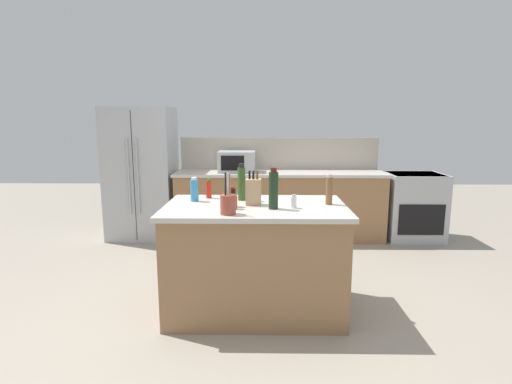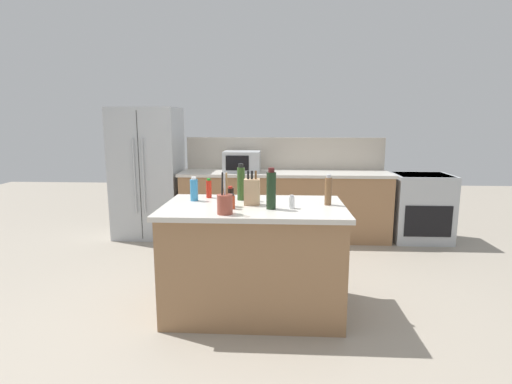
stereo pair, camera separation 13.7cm
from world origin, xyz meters
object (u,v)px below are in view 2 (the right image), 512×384
(soy_sauce_bottle, at_px, (230,197))
(olive_oil_bottle, at_px, (241,183))
(utensil_crock, at_px, (225,203))
(hot_sauce_bottle, at_px, (209,189))
(range_oven, at_px, (420,207))
(knife_block, at_px, (252,192))
(wine_bottle, at_px, (271,190))
(dish_soap_bottle, at_px, (194,190))
(microwave, at_px, (242,162))
(pepper_grinder, at_px, (328,191))
(spice_jar_paprika, at_px, (232,202))
(refrigerator, at_px, (148,173))
(salt_shaker, at_px, (292,202))

(soy_sauce_bottle, height_order, olive_oil_bottle, olive_oil_bottle)
(utensil_crock, xyz_separation_m, hot_sauce_bottle, (-0.23, 0.64, 0.00))
(range_oven, bearing_deg, hot_sauce_bottle, -144.01)
(knife_block, height_order, olive_oil_bottle, olive_oil_bottle)
(soy_sauce_bottle, relative_size, wine_bottle, 0.51)
(wine_bottle, relative_size, olive_oil_bottle, 1.02)
(olive_oil_bottle, bearing_deg, knife_block, -61.13)
(dish_soap_bottle, bearing_deg, microwave, 83.16)
(pepper_grinder, relative_size, olive_oil_bottle, 0.79)
(microwave, xyz_separation_m, wine_bottle, (0.45, -2.33, 0.02))
(range_oven, relative_size, utensil_crock, 2.87)
(utensil_crock, bearing_deg, olive_oil_bottle, 82.27)
(microwave, height_order, spice_jar_paprika, microwave)
(soy_sauce_bottle, height_order, hot_sauce_bottle, hot_sauce_bottle)
(microwave, height_order, hot_sauce_bottle, microwave)
(refrigerator, xyz_separation_m, wine_bottle, (1.79, -2.38, 0.19))
(pepper_grinder, relative_size, wine_bottle, 0.78)
(wine_bottle, bearing_deg, salt_shaker, 11.50)
(microwave, distance_m, spice_jar_paprika, 2.35)
(range_oven, height_order, dish_soap_bottle, dish_soap_bottle)
(microwave, xyz_separation_m, utensil_crock, (0.10, -2.53, -0.06))
(knife_block, xyz_separation_m, soy_sauce_bottle, (-0.17, -0.07, -0.03))
(spice_jar_paprika, height_order, dish_soap_bottle, dish_soap_bottle)
(hot_sauce_bottle, bearing_deg, dish_soap_bottle, -126.77)
(microwave, distance_m, salt_shaker, 2.38)
(knife_block, distance_m, salt_shaker, 0.36)
(refrigerator, relative_size, microwave, 3.63)
(knife_block, height_order, utensil_crock, utensil_crock)
(wine_bottle, bearing_deg, dish_soap_bottle, 156.58)
(wine_bottle, bearing_deg, hot_sauce_bottle, 142.77)
(salt_shaker, distance_m, spice_jar_paprika, 0.49)
(refrigerator, distance_m, range_oven, 3.84)
(dish_soap_bottle, bearing_deg, range_oven, 36.89)
(dish_soap_bottle, bearing_deg, spice_jar_paprika, -39.84)
(microwave, distance_m, knife_block, 2.20)
(knife_block, relative_size, salt_shaker, 2.63)
(microwave, xyz_separation_m, knife_block, (0.28, -2.18, -0.03))
(knife_block, relative_size, dish_soap_bottle, 1.35)
(olive_oil_bottle, distance_m, dish_soap_bottle, 0.42)
(pepper_grinder, bearing_deg, olive_oil_bottle, 167.01)
(range_oven, bearing_deg, dish_soap_bottle, -143.11)
(soy_sauce_bottle, xyz_separation_m, hot_sauce_bottle, (-0.24, 0.36, 0.00))
(soy_sauce_bottle, relative_size, olive_oil_bottle, 0.52)
(microwave, bearing_deg, soy_sauce_bottle, -87.29)
(refrigerator, bearing_deg, spice_jar_paprika, -58.43)
(range_oven, bearing_deg, knife_block, -135.06)
(soy_sauce_bottle, xyz_separation_m, spice_jar_paprika, (0.02, -0.09, -0.02))
(utensil_crock, bearing_deg, pepper_grinder, 24.39)
(microwave, relative_size, spice_jar_paprika, 4.05)
(utensil_crock, xyz_separation_m, olive_oil_bottle, (0.07, 0.55, 0.07))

